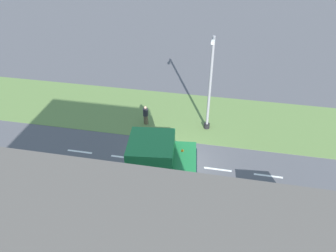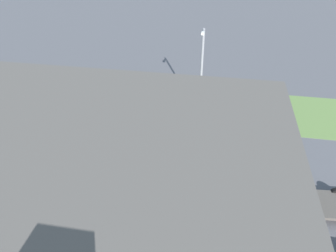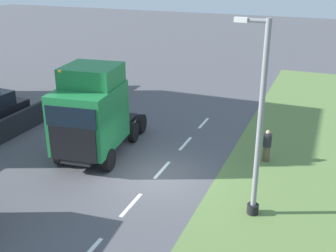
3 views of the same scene
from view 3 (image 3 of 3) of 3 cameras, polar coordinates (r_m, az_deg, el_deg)
The scene contains 6 objects.
ground_plane at distance 18.86m, azimuth -1.62°, elevation -6.87°, with size 120.00×120.00×0.00m, color #515156.
grass_verge at distance 17.66m, azimuth 16.86°, elevation -10.00°, with size 7.00×44.00×0.01m.
lane_markings at distance 19.42m, azimuth -0.80°, elevation -5.95°, with size 0.16×14.60×0.00m.
lorry_cab at distance 20.08m, azimuth -10.25°, elevation 1.66°, with size 3.36×6.70×4.64m.
lamp_post at distance 15.15m, azimuth 12.05°, elevation -1.14°, with size 1.34×0.44×7.27m.
pedestrian at distance 20.46m, azimuth 13.26°, elevation -2.68°, with size 0.39×0.39×1.59m.
Camera 3 is at (-6.64, 15.19, 8.99)m, focal length 45.00 mm.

